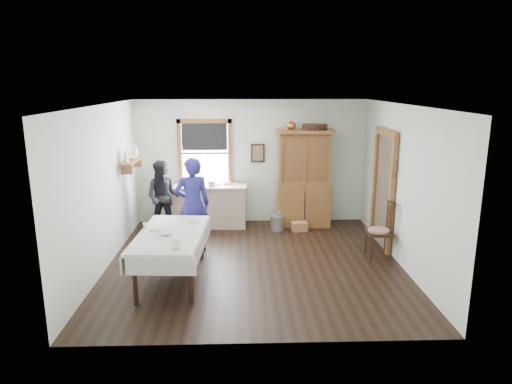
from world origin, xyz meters
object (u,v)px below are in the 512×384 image
(wicker_basket, at_px, (299,226))
(woman_blue, at_px, (193,208))
(work_counter, at_px, (210,206))
(dining_table, at_px, (172,256))
(pail, at_px, (277,223))
(figure_dark, at_px, (164,200))
(china_hutch, at_px, (304,178))
(spindle_chair, at_px, (379,230))

(wicker_basket, bearing_deg, woman_blue, -153.35)
(work_counter, bearing_deg, wicker_basket, -9.80)
(dining_table, xyz_separation_m, pail, (1.86, 2.42, -0.23))
(woman_blue, xyz_separation_m, figure_dark, (-0.71, 1.05, -0.11))
(china_hutch, xyz_separation_m, pail, (-0.59, -0.35, -0.89))
(china_hutch, xyz_separation_m, spindle_chair, (1.09, -1.95, -0.53))
(dining_table, bearing_deg, woman_blue, 80.66)
(pail, distance_m, woman_blue, 2.10)
(spindle_chair, bearing_deg, dining_table, -163.80)
(dining_table, xyz_separation_m, spindle_chair, (3.54, 0.81, 0.13))
(pail, bearing_deg, china_hutch, 30.46)
(spindle_chair, relative_size, wicker_basket, 3.25)
(work_counter, height_order, figure_dark, figure_dark)
(figure_dark, bearing_deg, pail, 6.84)
(work_counter, xyz_separation_m, china_hutch, (2.02, 0.02, 0.59))
(spindle_chair, bearing_deg, wicker_basket, 131.52)
(figure_dark, bearing_deg, spindle_chair, -15.83)
(work_counter, height_order, dining_table, work_counter)
(dining_table, distance_m, spindle_chair, 3.63)
(spindle_chair, height_order, woman_blue, woman_blue)
(spindle_chair, bearing_deg, figure_dark, 162.55)
(china_hutch, xyz_separation_m, woman_blue, (-2.24, -1.47, -0.23))
(china_hutch, xyz_separation_m, wicker_basket, (-0.12, -0.41, -0.95))
(work_counter, relative_size, pail, 5.17)
(woman_blue, distance_m, figure_dark, 1.27)
(work_counter, distance_m, spindle_chair, 3.67)
(china_hutch, relative_size, figure_dark, 1.49)
(china_hutch, height_order, dining_table, china_hutch)
(pail, distance_m, figure_dark, 2.42)
(china_hutch, height_order, spindle_chair, china_hutch)
(dining_table, height_order, figure_dark, figure_dark)
(spindle_chair, bearing_deg, woman_blue, 175.05)
(dining_table, distance_m, pail, 3.06)
(work_counter, relative_size, figure_dark, 1.14)
(spindle_chair, bearing_deg, pail, 139.57)
(wicker_basket, relative_size, figure_dark, 0.23)
(spindle_chair, distance_m, pail, 2.35)
(work_counter, xyz_separation_m, wicker_basket, (1.90, -0.40, -0.36))
(dining_table, relative_size, spindle_chair, 1.88)
(china_hutch, xyz_separation_m, figure_dark, (-2.94, -0.43, -0.34))
(wicker_basket, height_order, figure_dark, figure_dark)
(china_hutch, relative_size, dining_table, 1.08)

